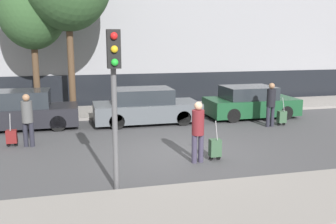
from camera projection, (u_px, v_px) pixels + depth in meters
ground_plane at (179, 154)px, 11.19m from camera, size 80.00×80.00×0.00m
sidewalk_near at (229, 206)px, 7.60m from camera, size 28.00×2.50×0.12m
sidewalk_far at (140, 110)px, 17.85m from camera, size 28.00×3.00×0.12m
parked_car_0 at (24, 111)px, 14.35m from camera, size 3.96×1.76×1.48m
parked_car_1 at (145, 107)px, 15.30m from camera, size 4.27×1.88×1.43m
parked_car_2 at (250, 103)px, 16.44m from camera, size 3.91×1.91×1.37m
pedestrian_left at (27, 117)px, 11.83m from camera, size 0.34×0.34×1.70m
trolley_left at (12, 137)px, 11.95m from camera, size 0.34×0.29×1.08m
pedestrian_center at (198, 128)px, 10.28m from camera, size 0.35×0.34×1.72m
trolley_center at (215, 148)px, 10.59m from camera, size 0.34×0.29×1.15m
pedestrian_right at (271, 102)px, 14.58m from camera, size 0.35×0.34×1.73m
trolley_right at (282, 117)px, 14.88m from camera, size 0.34×0.29×1.13m
traffic_light at (114, 79)px, 7.95m from camera, size 0.28×0.47×3.59m
bare_tree_near_crossing at (32, 8)px, 15.95m from camera, size 2.94×2.94×6.41m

